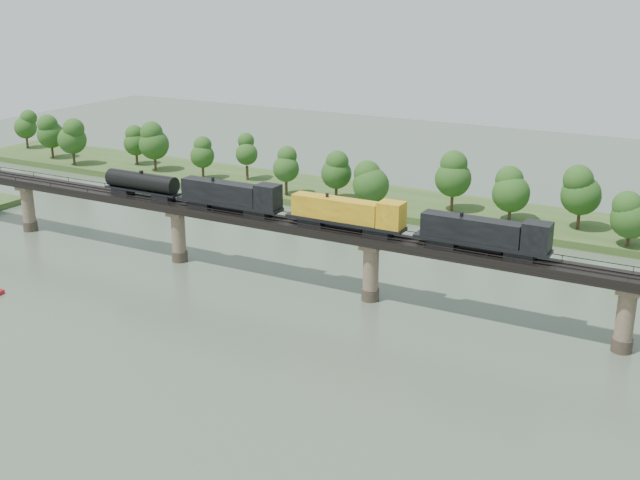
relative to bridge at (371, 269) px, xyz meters
The scene contains 6 objects.
ground 30.49m from the bridge, 90.00° to the right, with size 400.00×400.00×0.00m, color #3D4C3B.
far_bank 55.20m from the bridge, 90.00° to the left, with size 300.00×24.00×1.60m, color #304A1D.
bridge is the anchor object (origin of this frame).
bridge_superstructure 6.33m from the bridge, 90.00° to the left, with size 220.00×4.90×0.75m.
far_treeline 51.30m from the bridge, 99.23° to the left, with size 289.06×17.54×13.60m.
freight_train 15.29m from the bridge, behind, with size 85.20×3.32×5.86m.
Camera 1 is at (52.64, -82.58, 51.17)m, focal length 45.00 mm.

